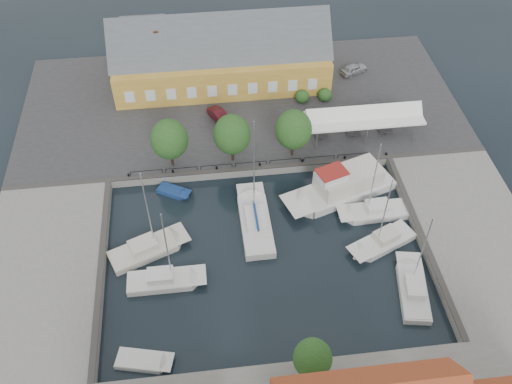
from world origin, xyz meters
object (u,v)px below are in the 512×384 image
at_px(tent_canopy, 364,118).
at_px(launch_nw, 174,192).
at_px(east_boat_c, 413,290).
at_px(warehouse, 216,58).
at_px(west_boat_b, 147,250).
at_px(car_red, 220,116).
at_px(launch_sw, 144,362).
at_px(east_boat_b, 383,243).
at_px(east_boat_a, 374,213).
at_px(trawler, 343,187).
at_px(west_boat_c, 165,281).
at_px(center_sailboat, 255,223).
at_px(car_silver, 354,69).

xyz_separation_m(tent_canopy, launch_nw, (-23.09, -6.07, -3.59)).
bearing_deg(launch_nw, east_boat_c, -35.31).
relative_size(warehouse, west_boat_b, 2.51).
bearing_deg(tent_canopy, car_red, 163.77).
bearing_deg(tent_canopy, warehouse, 140.14).
bearing_deg(launch_sw, east_boat_b, 23.11).
distance_m(east_boat_a, west_boat_b, 24.44).
bearing_deg(tent_canopy, east_boat_b, -96.01).
bearing_deg(east_boat_a, east_boat_c, -83.72).
relative_size(trawler, launch_sw, 2.55).
bearing_deg(warehouse, tent_canopy, -39.86).
distance_m(launch_sw, launch_nw, 20.65).
height_order(west_boat_c, launch_nw, west_boat_c).
xyz_separation_m(east_boat_c, launch_nw, (-22.67, 16.06, -0.17)).
bearing_deg(trawler, west_boat_b, -165.27).
bearing_deg(warehouse, trawler, -61.06).
height_order(warehouse, trawler, warehouse).
distance_m(west_boat_b, west_boat_c, 4.45).
height_order(east_boat_b, launch_nw, east_boat_b).
bearing_deg(east_boat_a, launch_sw, -149.28).
bearing_deg(west_boat_b, trawler, 14.73).
relative_size(warehouse, east_boat_a, 2.64).
bearing_deg(east_boat_b, trawler, 108.48).
height_order(west_boat_b, launch_sw, west_boat_b).
distance_m(tent_canopy, car_red, 17.75).
xyz_separation_m(launch_sw, launch_nw, (2.99, 20.44, -0.00)).
distance_m(center_sailboat, east_boat_c, 17.40).
xyz_separation_m(west_boat_b, west_boat_c, (1.72, -4.10, 0.00)).
xyz_separation_m(warehouse, center_sailboat, (2.11, -25.75, -4.07)).
relative_size(east_boat_c, west_boat_c, 0.97).
height_order(center_sailboat, east_boat_c, center_sailboat).
xyz_separation_m(tent_canopy, launch_sw, (-26.08, -26.51, -3.59)).
height_order(car_red, trawler, trawler).
distance_m(east_boat_a, east_boat_c, 10.26).
xyz_separation_m(car_silver, east_boat_b, (-3.90, -29.22, -1.41)).
distance_m(trawler, east_boat_a, 4.45).
distance_m(car_silver, east_boat_b, 29.52).
height_order(tent_canopy, east_boat_a, east_boat_a).
bearing_deg(west_boat_c, warehouse, 76.74).
distance_m(east_boat_a, launch_sw, 28.54).
relative_size(tent_canopy, trawler, 1.04).
bearing_deg(launch_nw, east_boat_b, -25.12).
relative_size(car_silver, trawler, 0.29).
bearing_deg(center_sailboat, west_boat_b, -168.72).
xyz_separation_m(tent_canopy, east_boat_b, (-1.70, -16.10, -3.42)).
distance_m(car_silver, trawler, 22.55).
xyz_separation_m(car_red, trawler, (12.69, -13.41, -0.66)).
height_order(car_silver, east_boat_b, east_boat_b).
relative_size(east_boat_b, west_boat_b, 0.91).
height_order(car_red, east_boat_b, east_boat_b).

